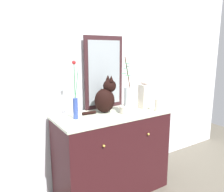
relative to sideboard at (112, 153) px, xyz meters
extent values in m
plane|color=#5C5549|center=(0.00, 0.00, -0.44)|extent=(6.00, 6.00, 0.00)
cube|color=silver|center=(0.00, 0.34, 0.86)|extent=(4.40, 0.08, 2.60)
cube|color=black|center=(0.00, 0.00, -0.01)|extent=(1.15, 0.52, 0.85)
cube|color=beige|center=(0.00, 0.00, 0.43)|extent=(1.18, 0.53, 0.02)
sphere|color=#B79338|center=(-0.26, -0.27, 0.25)|extent=(0.02, 0.02, 0.02)
sphere|color=#B79338|center=(0.26, -0.27, 0.25)|extent=(0.02, 0.02, 0.02)
cube|color=#30181B|center=(0.05, 0.25, 0.83)|extent=(0.46, 0.03, 0.78)
cube|color=gray|center=(0.05, 0.23, 0.83)|extent=(0.39, 0.01, 0.69)
ellipsoid|color=black|center=(-0.04, 0.07, 0.56)|extent=(0.23, 0.21, 0.25)
sphere|color=black|center=(0.01, 0.07, 0.71)|extent=(0.13, 0.13, 0.13)
cone|color=black|center=(0.02, 0.10, 0.79)|extent=(0.05, 0.05, 0.06)
cone|color=black|center=(0.01, 0.03, 0.79)|extent=(0.05, 0.05, 0.06)
cylinder|color=black|center=(-0.22, 0.09, 0.45)|extent=(0.14, 0.04, 0.03)
cylinder|color=#2F4591|center=(-0.39, 0.02, 0.54)|extent=(0.05, 0.05, 0.20)
cylinder|color=#307B44|center=(-0.39, 0.02, 0.79)|extent=(0.01, 0.01, 0.31)
sphere|color=#A41A1C|center=(-0.39, 0.02, 0.96)|extent=(0.04, 0.04, 0.04)
cylinder|color=#297C46|center=(-0.37, 0.02, 0.77)|extent=(0.04, 0.01, 0.26)
cylinder|color=silver|center=(0.16, -0.07, 0.47)|extent=(0.19, 0.19, 0.07)
cylinder|color=silver|center=(0.16, -0.07, 0.61)|extent=(0.09, 0.09, 0.19)
cylinder|color=#512F1E|center=(0.14, -0.07, 0.82)|extent=(0.04, 0.08, 0.38)
ellipsoid|color=#297F4A|center=(0.09, -0.08, 0.85)|extent=(0.07, 0.04, 0.01)
ellipsoid|color=#2C7848|center=(0.08, -0.11, 0.90)|extent=(0.07, 0.08, 0.01)
ellipsoid|color=#32724D|center=(0.10, -0.12, 0.95)|extent=(0.07, 0.08, 0.01)
cylinder|color=#434023|center=(0.14, -0.08, 0.80)|extent=(0.05, 0.06, 0.35)
ellipsoid|color=#34833E|center=(0.11, -0.11, 0.83)|extent=(0.07, 0.08, 0.01)
ellipsoid|color=#2F8246|center=(0.12, -0.12, 0.87)|extent=(0.08, 0.06, 0.01)
ellipsoid|color=#34744E|center=(0.12, -0.10, 0.92)|extent=(0.05, 0.08, 0.01)
cube|color=silver|center=(0.42, -0.01, 0.57)|extent=(0.10, 0.10, 0.26)
ellipsoid|color=silver|center=(0.42, -0.01, 0.73)|extent=(0.09, 0.09, 0.06)
sphere|color=#F9E9CC|center=(0.42, -0.01, 0.77)|extent=(0.02, 0.02, 0.02)
cylinder|color=#BCB09F|center=(0.45, -0.17, 0.50)|extent=(0.04, 0.04, 0.13)
cylinder|color=black|center=(0.45, -0.17, 0.57)|extent=(0.00, 0.00, 0.01)
camera|label=1|loc=(-1.20, -1.87, 1.08)|focal=36.11mm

